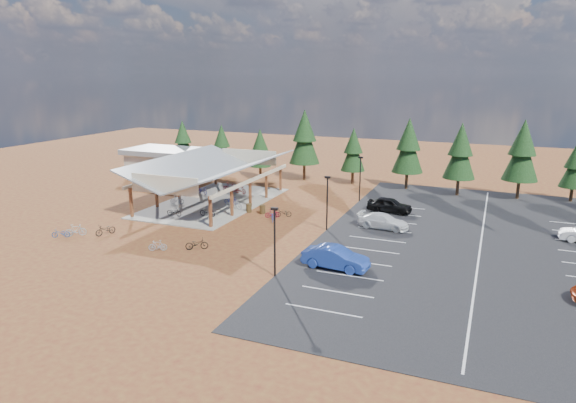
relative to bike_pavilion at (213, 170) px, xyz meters
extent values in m
plane|color=maroon|center=(10.00, -7.00, -3.82)|extent=(140.00, 140.00, 0.00)
cube|color=black|center=(28.50, -4.00, -3.80)|extent=(27.00, 44.00, 0.04)
cube|color=gray|center=(0.00, 0.00, -3.77)|extent=(10.60, 18.60, 0.10)
cube|color=#583419|center=(-4.60, -8.40, -2.22)|extent=(0.25, 0.25, 3.00)
cube|color=#583419|center=(-4.60, -4.20, -2.22)|extent=(0.25, 0.25, 3.00)
cube|color=#583419|center=(-4.60, 0.00, -2.22)|extent=(0.25, 0.25, 3.00)
cube|color=#583419|center=(-4.60, 4.20, -2.22)|extent=(0.25, 0.25, 3.00)
cube|color=#583419|center=(-4.60, 8.40, -2.22)|extent=(0.25, 0.25, 3.00)
cube|color=#583419|center=(4.60, -8.40, -2.22)|extent=(0.25, 0.25, 3.00)
cube|color=#583419|center=(4.60, -4.20, -2.22)|extent=(0.25, 0.25, 3.00)
cube|color=#583419|center=(4.60, 0.00, -2.22)|extent=(0.25, 0.25, 3.00)
cube|color=#583419|center=(4.60, 4.20, -2.22)|extent=(0.25, 0.25, 3.00)
cube|color=#583419|center=(4.60, 8.40, -2.22)|extent=(0.25, 0.25, 3.00)
cube|color=beige|center=(-5.00, 0.00, -0.72)|extent=(0.22, 18.00, 0.35)
cube|color=beige|center=(5.00, 0.00, -0.72)|extent=(0.22, 18.00, 0.35)
cube|color=slate|center=(-2.90, 0.00, 0.18)|extent=(5.85, 19.40, 2.13)
cube|color=slate|center=(2.90, 0.00, 0.18)|extent=(5.85, 19.40, 2.13)
cube|color=beige|center=(0.00, -9.00, 0.08)|extent=(7.50, 0.15, 1.80)
cube|color=beige|center=(0.00, 9.00, 0.08)|extent=(7.50, 0.15, 1.80)
cube|color=#ADA593|center=(-14.00, 11.00, -2.22)|extent=(10.00, 6.00, 3.20)
cube|color=slate|center=(-14.00, 11.00, -0.27)|extent=(11.00, 7.00, 0.70)
cylinder|color=black|center=(15.00, -17.00, -1.32)|extent=(0.14, 0.14, 5.00)
cube|color=black|center=(15.00, -17.00, 1.23)|extent=(0.50, 0.25, 0.18)
cylinder|color=black|center=(15.00, -5.00, -1.32)|extent=(0.14, 0.14, 5.00)
cube|color=black|center=(15.00, -5.00, 1.23)|extent=(0.50, 0.25, 0.18)
cylinder|color=black|center=(15.00, 7.00, -1.32)|extent=(0.14, 0.14, 5.00)
cube|color=black|center=(15.00, 7.00, 1.23)|extent=(0.50, 0.25, 0.18)
cylinder|color=#3E2D16|center=(6.98, -1.98, -3.37)|extent=(0.60, 0.60, 0.90)
cylinder|color=#3E2D16|center=(5.45, -2.06, -3.37)|extent=(0.60, 0.60, 0.90)
cylinder|color=#382314|center=(-14.13, 15.53, -2.92)|extent=(0.36, 0.36, 1.82)
cone|color=black|center=(-14.13, 15.53, 0.17)|extent=(3.20, 3.20, 4.36)
cone|color=black|center=(-14.13, 15.53, 1.99)|extent=(2.47, 2.47, 3.27)
cylinder|color=#382314|center=(-7.40, 15.18, -2.95)|extent=(0.36, 0.36, 1.74)
cone|color=black|center=(-7.40, 15.18, 0.00)|extent=(3.06, 3.06, 4.17)
cone|color=black|center=(-7.40, 15.18, 1.74)|extent=(2.36, 2.36, 3.13)
cylinder|color=#382314|center=(-1.08, 14.63, -2.99)|extent=(0.36, 0.36, 1.67)
cone|color=black|center=(-1.08, 14.63, -0.14)|extent=(2.95, 2.95, 4.02)
cone|color=black|center=(-1.08, 14.63, 1.53)|extent=(2.28, 2.28, 3.01)
cylinder|color=#382314|center=(4.98, 15.77, -2.66)|extent=(0.36, 0.36, 2.33)
cone|color=black|center=(4.98, 15.77, 1.30)|extent=(4.10, 4.10, 5.59)
cone|color=black|center=(4.98, 15.77, 3.63)|extent=(3.17, 3.17, 4.19)
cylinder|color=#382314|center=(11.76, 15.78, -2.92)|extent=(0.36, 0.36, 1.80)
cone|color=black|center=(11.76, 15.78, 0.14)|extent=(3.17, 3.17, 4.33)
cone|color=black|center=(11.76, 15.78, 1.94)|extent=(2.45, 2.45, 3.24)
cylinder|color=#382314|center=(18.87, 15.34, -2.73)|extent=(0.36, 0.36, 2.18)
cone|color=black|center=(18.87, 15.34, 0.98)|extent=(3.84, 3.84, 5.24)
cone|color=black|center=(18.87, 15.34, 3.16)|extent=(2.97, 2.97, 3.93)
cylinder|color=#382314|center=(25.10, 14.21, -2.76)|extent=(0.36, 0.36, 2.12)
cone|color=black|center=(25.10, 14.21, 0.84)|extent=(3.73, 3.73, 5.08)
cone|color=black|center=(25.10, 14.21, 2.96)|extent=(2.88, 2.88, 3.81)
cylinder|color=#382314|center=(31.72, 14.98, -2.70)|extent=(0.36, 0.36, 2.25)
cone|color=black|center=(31.72, 14.98, 1.13)|extent=(3.96, 3.96, 5.40)
cone|color=black|center=(31.72, 14.98, 3.38)|extent=(3.06, 3.06, 4.05)
cylinder|color=#382314|center=(37.33, 15.94, -2.98)|extent=(0.36, 0.36, 1.70)
cone|color=black|center=(37.33, 15.94, -0.09)|extent=(2.99, 2.99, 4.07)
imported|color=black|center=(-0.82, -6.51, -3.28)|extent=(1.69, 0.62, 0.88)
imported|color=#95979D|center=(-3.29, -2.36, -3.25)|extent=(1.64, 0.85, 0.95)
imported|color=#24279A|center=(-3.32, 2.96, -3.27)|extent=(1.83, 1.15, 0.91)
imported|color=maroon|center=(-0.82, 5.34, -3.18)|extent=(1.89, 0.96, 1.10)
imported|color=black|center=(2.43, -5.40, -3.25)|extent=(1.81, 0.68, 0.94)
imported|color=gray|center=(3.60, -1.89, -3.16)|extent=(1.91, 0.76, 1.12)
imported|color=navy|center=(2.26, -0.04, -3.30)|extent=(1.66, 0.67, 0.85)
imported|color=maroon|center=(0.90, 4.79, -3.23)|extent=(1.69, 0.79, 0.98)
imported|color=black|center=(-3.10, -13.93, -3.33)|extent=(1.31, 1.99, 0.99)
imported|color=#969A9E|center=(-5.34, -15.22, -3.28)|extent=(1.74, 1.55, 1.10)
imported|color=navy|center=(-6.25, -16.07, -3.41)|extent=(1.65, 1.23, 0.83)
imported|color=black|center=(6.68, -14.20, -3.33)|extent=(1.93, 1.54, 0.98)
imported|color=#96979E|center=(3.87, -15.70, -3.37)|extent=(1.55, 1.08, 0.92)
imported|color=navy|center=(9.11, -4.13, -3.37)|extent=(1.24, 1.84, 0.91)
imported|color=maroon|center=(8.59, -3.05, -3.38)|extent=(1.46, 1.18, 0.89)
imported|color=black|center=(9.53, -2.38, -3.39)|extent=(1.72, 1.24, 0.86)
imported|color=#203E9B|center=(18.62, -13.95, -2.96)|extent=(5.16, 2.17, 1.66)
imported|color=white|center=(19.77, -2.49, -3.09)|extent=(4.93, 2.37, 1.38)
imported|color=black|center=(19.17, 3.38, -3.00)|extent=(4.71, 2.07, 1.58)
camera|label=1|loc=(29.02, -48.70, 10.51)|focal=32.00mm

